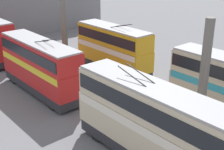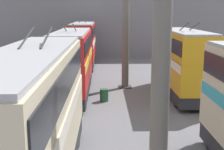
% 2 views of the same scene
% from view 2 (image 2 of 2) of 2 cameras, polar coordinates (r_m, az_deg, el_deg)
% --- Properties ---
extents(depot_back_wall, '(0.50, 36.00, 8.83)m').
position_cam_2_polar(depot_back_wall, '(42.31, 0.92, 9.09)').
color(depot_back_wall, slate).
rests_on(depot_back_wall, ground_plane).
extents(support_column_near, '(1.04, 1.04, 8.32)m').
position_cam_2_polar(support_column_near, '(9.59, 8.85, -1.37)').
color(support_column_near, '#605B56').
rests_on(support_column_near, ground_plane).
extents(support_column_far, '(1.04, 1.04, 8.32)m').
position_cam_2_polar(support_column_far, '(25.32, 2.48, 6.65)').
color(support_column_far, '#605B56').
rests_on(support_column_far, ground_plane).
extents(bus_left_far, '(9.08, 2.54, 5.47)m').
position_cam_2_polar(bus_left_far, '(23.51, 12.90, 2.87)').
color(bus_left_far, black).
rests_on(bus_left_far, ground_plane).
extents(bus_right_near, '(10.90, 2.54, 5.59)m').
position_cam_2_polar(bus_right_near, '(10.53, -14.55, -7.21)').
color(bus_right_near, black).
rests_on(bus_right_near, ground_plane).
extents(bus_right_mid, '(10.16, 2.54, 5.41)m').
position_cam_2_polar(bus_right_mid, '(23.26, -7.28, 2.90)').
color(bus_right_mid, black).
rests_on(bus_right_mid, ground_plane).
extents(bus_right_far, '(9.75, 2.54, 5.58)m').
position_cam_2_polar(bus_right_far, '(35.32, -5.29, 5.99)').
color(bus_right_far, black).
rests_on(bus_right_far, ground_plane).
extents(person_aisle_midway, '(0.43, 0.48, 1.70)m').
position_cam_2_polar(person_aisle_midway, '(14.44, 8.97, -10.00)').
color(person_aisle_midway, '#2D2D33').
rests_on(person_aisle_midway, ground_plane).
extents(oil_drum, '(0.62, 0.62, 0.87)m').
position_cam_2_polar(oil_drum, '(21.86, -1.45, -3.69)').
color(oil_drum, '#235638').
rests_on(oil_drum, ground_plane).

